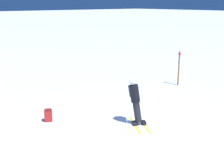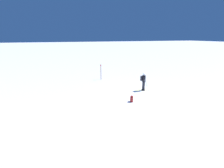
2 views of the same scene
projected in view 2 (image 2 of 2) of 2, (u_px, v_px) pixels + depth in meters
The scene contains 4 objects.
ground_plane at pixel (147, 92), 16.98m from camera, with size 300.00×300.00×0.00m, color white.
skier at pixel (143, 81), 17.20m from camera, with size 1.47×1.73×1.87m.
spare_backpack at pixel (132, 99), 14.49m from camera, with size 0.37×0.34×0.50m.
trail_marker at pixel (101, 71), 21.68m from camera, with size 0.13×0.13×1.93m.
Camera 2 is at (-13.93, 8.87, 5.30)m, focal length 28.00 mm.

